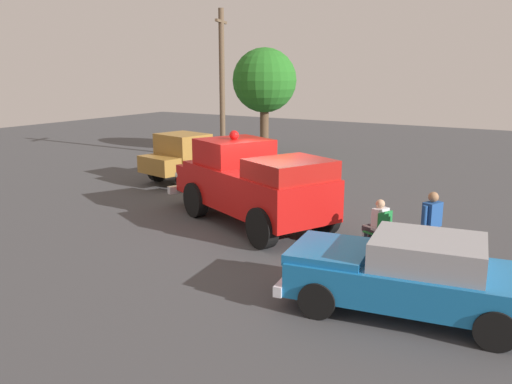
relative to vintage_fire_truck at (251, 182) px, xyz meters
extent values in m
plane|color=#424244|center=(-0.56, -0.64, -1.20)|extent=(60.00, 60.00, 0.00)
cylinder|color=black|center=(-0.29, 1.79, -0.68)|extent=(0.72, 1.08, 1.04)
cylinder|color=black|center=(1.54, 0.97, -0.68)|extent=(0.72, 1.08, 1.04)
cylinder|color=black|center=(-1.73, -1.39, -0.68)|extent=(0.72, 1.08, 1.04)
cylinder|color=black|center=(0.09, -2.22, -0.68)|extent=(0.72, 1.08, 1.04)
cube|color=red|center=(-0.10, -0.21, -0.15)|extent=(3.93, 5.33, 1.10)
cube|color=red|center=(1.08, 2.38, -0.28)|extent=(1.97, 1.55, 0.84)
cube|color=red|center=(0.38, 0.83, 0.75)|extent=(2.43, 2.33, 0.76)
cube|color=#B21914|center=(-0.74, -1.62, 0.60)|extent=(2.49, 2.36, 0.60)
cube|color=silver|center=(1.27, 2.79, -0.28)|extent=(1.36, 0.70, 0.64)
cube|color=silver|center=(1.31, 2.88, -0.70)|extent=(2.12, 1.11, 0.24)
sphere|color=white|center=(0.55, 3.11, -0.20)|extent=(0.34, 0.34, 0.26)
sphere|color=white|center=(1.98, 2.47, -0.20)|extent=(0.34, 0.34, 0.26)
sphere|color=red|center=(0.38, 0.83, 1.25)|extent=(0.37, 0.37, 0.28)
cylinder|color=black|center=(-4.44, -4.19, -0.86)|extent=(0.36, 0.71, 0.68)
cylinder|color=black|center=(-2.82, -3.93, -0.86)|extent=(0.36, 0.71, 0.68)
cylinder|color=black|center=(-3.99, -7.06, -0.86)|extent=(0.36, 0.71, 0.68)
cylinder|color=black|center=(-2.37, -6.80, -0.86)|extent=(0.36, 0.71, 0.68)
cube|color=#196BAD|center=(-3.41, -5.49, -0.58)|extent=(2.44, 4.43, 0.64)
cube|color=#196BAD|center=(-3.63, -4.06, -0.22)|extent=(1.84, 1.64, 0.20)
cube|color=#99999E|center=(-3.36, -5.79, -0.02)|extent=(1.84, 2.12, 0.56)
cube|color=silver|center=(-3.75, -3.34, -0.80)|extent=(1.90, 0.46, 0.20)
cylinder|color=black|center=(2.63, 4.53, -0.80)|extent=(0.84, 0.43, 0.80)
cylinder|color=black|center=(2.99, 6.25, -0.80)|extent=(0.84, 0.43, 0.80)
cylinder|color=black|center=(5.67, 3.91, -0.80)|extent=(0.84, 0.43, 0.80)
cylinder|color=black|center=(6.02, 5.63, -0.80)|extent=(0.84, 0.43, 0.80)
cube|color=olive|center=(5.26, 4.89, -0.25)|extent=(3.03, 2.40, 1.00)
cube|color=olive|center=(3.40, 5.27, 0.00)|extent=(1.83, 2.06, 1.40)
cube|color=olive|center=(2.32, 5.49, -0.38)|extent=(1.22, 1.85, 0.64)
cylinder|color=#B7BABF|center=(-0.50, -3.56, -0.98)|extent=(0.04, 0.04, 0.44)
cylinder|color=#B7BABF|center=(-0.09, -3.73, -0.98)|extent=(0.04, 0.04, 0.44)
cylinder|color=#B7BABF|center=(-0.67, -3.97, -0.98)|extent=(0.04, 0.04, 0.44)
cylinder|color=#B7BABF|center=(-0.26, -4.14, -0.98)|extent=(0.04, 0.04, 0.44)
cube|color=#1E7F38|center=(-0.38, -3.85, -0.74)|extent=(0.63, 0.63, 0.04)
cube|color=#1E7F38|center=(-0.47, -4.07, -0.46)|extent=(0.46, 0.22, 0.56)
cube|color=#B7BABF|center=(-0.60, -3.76, -0.58)|extent=(0.20, 0.42, 0.03)
cube|color=#B7BABF|center=(-0.16, -3.94, -0.58)|extent=(0.20, 0.42, 0.03)
cylinder|color=#B7BABF|center=(3.68, 2.56, -0.98)|extent=(0.04, 0.04, 0.44)
cylinder|color=#B7BABF|center=(3.33, 2.83, -0.98)|extent=(0.04, 0.04, 0.44)
cylinder|color=#B7BABF|center=(3.95, 2.92, -0.98)|extent=(0.04, 0.04, 0.44)
cylinder|color=#B7BABF|center=(3.59, 3.18, -0.98)|extent=(0.04, 0.04, 0.44)
cube|color=orange|center=(3.64, 2.87, -0.74)|extent=(0.67, 0.67, 0.04)
cube|color=orange|center=(3.78, 3.06, -0.46)|extent=(0.41, 0.32, 0.56)
cube|color=#B7BABF|center=(3.83, 2.73, -0.58)|extent=(0.29, 0.37, 0.03)
cube|color=#B7BABF|center=(3.45, 3.02, -0.58)|extent=(0.29, 0.37, 0.03)
cylinder|color=#B7BABF|center=(3.97, 1.91, -0.98)|extent=(0.03, 0.03, 0.44)
cylinder|color=#B7BABF|center=(3.90, 2.34, -0.98)|extent=(0.03, 0.03, 0.44)
cylinder|color=#B7BABF|center=(4.40, 1.97, -0.98)|extent=(0.03, 0.03, 0.44)
cylinder|color=#B7BABF|center=(4.33, 2.41, -0.98)|extent=(0.03, 0.03, 0.44)
cube|color=#1E7F38|center=(4.15, 2.16, -0.74)|extent=(0.55, 0.55, 0.04)
cube|color=#1E7F38|center=(4.39, 2.19, -0.46)|extent=(0.11, 0.48, 0.56)
cube|color=#B7BABF|center=(4.19, 1.92, -0.58)|extent=(0.44, 0.10, 0.03)
cube|color=#B7BABF|center=(4.11, 2.40, -0.58)|extent=(0.44, 0.10, 0.03)
cylinder|color=#383842|center=(-0.36, -3.56, -0.97)|extent=(0.17, 0.17, 0.45)
cylinder|color=#383842|center=(-0.18, -3.64, -0.97)|extent=(0.17, 0.17, 0.45)
cube|color=#383842|center=(-0.43, -3.71, -0.69)|extent=(0.31, 0.46, 0.13)
cube|color=#383842|center=(-0.24, -3.79, -0.69)|extent=(0.31, 0.46, 0.13)
cube|color=silver|center=(-0.41, -3.93, -0.39)|extent=(0.45, 0.36, 0.54)
sphere|color=tan|center=(-0.40, -3.91, -0.02)|extent=(0.29, 0.29, 0.22)
cylinder|color=#2D334C|center=(-0.73, -5.15, -0.76)|extent=(0.19, 0.19, 0.88)
cylinder|color=#2D334C|center=(-0.52, -5.23, -0.76)|extent=(0.19, 0.19, 0.88)
cube|color=#1E478C|center=(-0.62, -5.19, -0.04)|extent=(0.49, 0.40, 0.56)
cylinder|color=#1E478C|center=(-0.87, -5.09, -0.10)|extent=(0.13, 0.13, 0.60)
cylinder|color=#1E478C|center=(-0.37, -5.29, -0.10)|extent=(0.13, 0.13, 0.60)
sphere|color=#9E704C|center=(-0.62, -5.19, 0.36)|extent=(0.30, 0.30, 0.23)
cylinder|color=brown|center=(11.11, 6.20, 0.12)|extent=(0.45, 0.45, 2.63)
sphere|color=#266E21|center=(11.11, 6.20, 2.57)|extent=(3.24, 3.24, 3.24)
cylinder|color=brown|center=(8.66, 7.10, 2.34)|extent=(0.26, 0.26, 7.08)
cube|color=brown|center=(8.66, 7.10, 5.28)|extent=(1.64, 0.69, 0.12)
camera|label=1|loc=(-12.50, -7.87, 3.16)|focal=37.37mm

